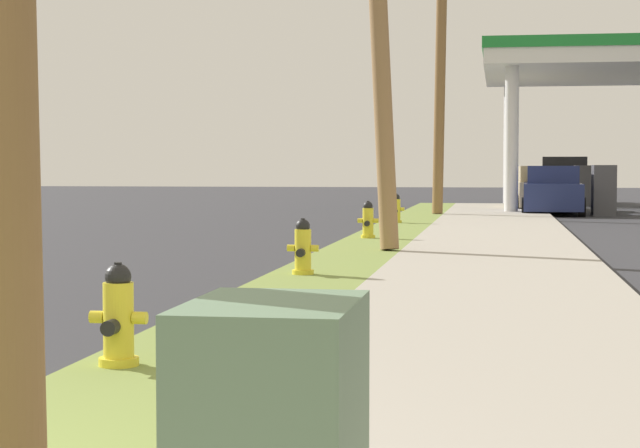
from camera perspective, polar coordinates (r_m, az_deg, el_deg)
The scene contains 8 objects.
fire_hydrant_nearest at distance 8.13m, azimuth -10.30°, elevation -4.90°, with size 0.42×0.38×0.74m.
fire_hydrant_second at distance 14.75m, azimuth -0.89°, elevation -1.33°, with size 0.42×0.38×0.74m.
fire_hydrant_third at distance 22.29m, azimuth 2.47°, elevation 0.11°, with size 0.42×0.37×0.74m.
fire_hydrant_fourth at distance 28.42m, azimuth 3.92°, elevation 0.72°, with size 0.42×0.37×0.74m.
utility_pole_background at distance 34.17m, azimuth 6.17°, elevation 7.48°, with size 0.51×1.39×8.11m.
car_navy_by_near_pump at distance 36.85m, azimuth 11.82°, elevation 1.61°, with size 2.04×4.55×1.57m.
car_tan_by_far_pump at distance 40.33m, azimuth 11.23°, elevation 1.72°, with size 2.18×4.60×1.57m.
truck_black_at_forecourt at distance 48.00m, azimuth 12.42°, elevation 2.13°, with size 2.53×5.55×1.97m.
Camera 1 is at (3.04, -3.93, 1.55)m, focal length 62.47 mm.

